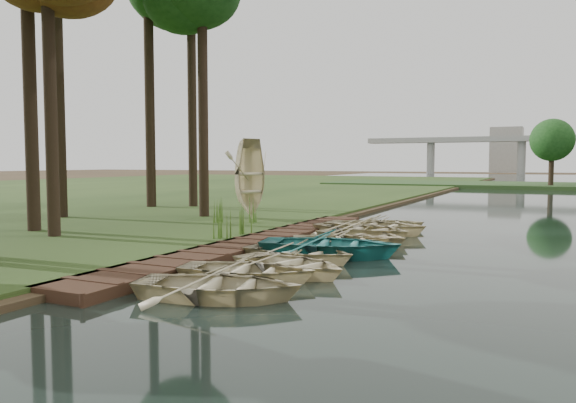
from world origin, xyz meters
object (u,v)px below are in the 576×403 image
at_px(rowboat_0, 218,282).
at_px(rowboat_1, 248,267).
at_px(boardwalk, 256,244).
at_px(rowboat_2, 289,261).
at_px(stored_rowboat, 250,211).

xyz_separation_m(rowboat_0, rowboat_1, (-0.31, 1.69, -0.02)).
distance_m(boardwalk, rowboat_2, 4.57).
relative_size(rowboat_0, rowboat_1, 1.06).
bearing_deg(rowboat_0, rowboat_1, -4.49).
xyz_separation_m(boardwalk, rowboat_1, (2.35, -4.66, 0.22)).
distance_m(rowboat_2, stored_rowboat, 10.85).
distance_m(boardwalk, rowboat_0, 6.89).
distance_m(rowboat_0, rowboat_2, 2.82).
bearing_deg(rowboat_2, stored_rowboat, 51.45).
relative_size(rowboat_1, rowboat_2, 0.99).
xyz_separation_m(rowboat_2, stored_rowboat, (-6.11, 8.96, 0.28)).
height_order(rowboat_2, stored_rowboat, stored_rowboat).
bearing_deg(rowboat_2, rowboat_0, -167.16).
relative_size(rowboat_1, stored_rowboat, 0.91).
bearing_deg(boardwalk, stored_rowboat, 120.88).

